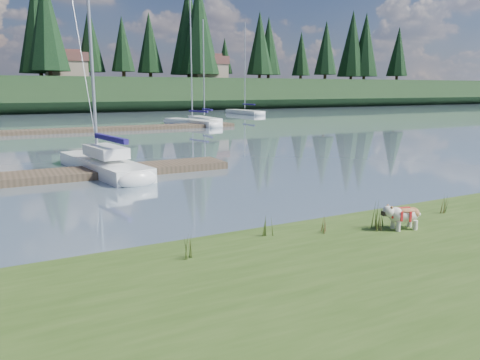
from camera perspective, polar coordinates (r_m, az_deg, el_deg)
ground at (r=41.13m, az=-20.46°, el=5.45°), size 200.00×200.00×0.00m
bank at (r=7.73m, az=18.92°, el=-15.53°), size 60.00×9.00×0.35m
ridge at (r=83.81m, az=-24.50°, el=9.41°), size 200.00×20.00×5.00m
bulldog at (r=11.46m, az=19.31°, el=-3.93°), size 0.99×0.53×0.58m
sailboat_main at (r=21.54m, az=-16.92°, el=2.25°), size 2.78×8.16×11.61m
dock_near at (r=19.98m, az=-23.91°, el=0.31°), size 16.00×2.00×0.30m
dock_far at (r=41.42m, az=-17.72°, el=5.87°), size 26.00×2.20×0.30m
sailboat_bg_3 at (r=46.81m, az=-6.36°, el=7.08°), size 3.66×8.32×12.00m
sailboat_bg_4 at (r=50.68m, az=-4.62°, el=7.42°), size 1.60×7.16×10.60m
sailboat_bg_5 at (r=66.52m, az=0.24°, el=8.32°), size 2.17×8.85×12.45m
weed_0 at (r=10.39m, az=3.35°, el=-5.55°), size 0.17×0.14×0.57m
weed_1 at (r=10.79m, az=10.31°, el=-5.37°), size 0.17×0.14×0.44m
weed_2 at (r=11.43m, az=16.47°, el=-4.24°), size 0.17×0.14×0.66m
weed_3 at (r=9.08m, az=-6.40°, el=-8.15°), size 0.17×0.14×0.55m
weed_4 at (r=11.19m, az=16.36°, el=-4.94°), size 0.17×0.14×0.49m
weed_5 at (r=13.34m, az=23.79°, el=-2.66°), size 0.17×0.14×0.61m
mud_lip at (r=10.99m, az=1.95°, el=-7.43°), size 60.00×0.50×0.14m
conifer_4 at (r=77.67m, az=-22.51°, el=17.36°), size 6.16×6.16×15.10m
conifer_5 at (r=83.45m, az=-14.14°, el=15.79°), size 3.96×3.96×10.35m
conifer_6 at (r=85.99m, az=-5.04°, el=18.05°), size 7.04×7.04×17.00m
conifer_7 at (r=94.69m, az=2.41°, el=16.34°), size 5.28×5.28×13.20m
conifer_8 at (r=98.55m, az=10.44°, el=15.57°), size 4.62×4.62×11.77m
conifer_9 at (r=109.29m, az=15.04°, el=15.64°), size 5.94×5.94×14.62m
house_1 at (r=82.49m, az=-20.43°, el=13.05°), size 6.30×5.30×4.65m
house_2 at (r=87.15m, az=-3.97°, el=13.56°), size 6.30×5.30×4.65m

